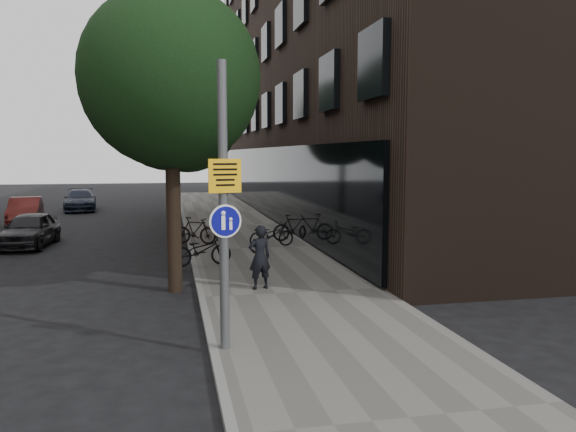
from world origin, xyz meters
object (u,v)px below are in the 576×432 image
object	(u,v)px
parked_bike_facade_near	(272,235)
signpost	(223,206)
parked_car_near	(30,229)
pedestrian	(260,257)

from	to	relation	value
parked_bike_facade_near	signpost	bearing A→B (deg)	153.92
parked_bike_facade_near	parked_car_near	xyz separation A→B (m)	(-8.74, 2.61, 0.08)
signpost	parked_bike_facade_near	bearing A→B (deg)	62.51
pedestrian	parked_bike_facade_near	size ratio (longest dim) A/B	0.94
signpost	pedestrian	size ratio (longest dim) A/B	3.05
parked_car_near	pedestrian	bearing A→B (deg)	-46.57
pedestrian	parked_bike_facade_near	bearing A→B (deg)	-116.78
pedestrian	parked_bike_facade_near	world-z (taller)	pedestrian
parked_bike_facade_near	parked_car_near	size ratio (longest dim) A/B	0.44
parked_bike_facade_near	parked_car_near	distance (m)	9.12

